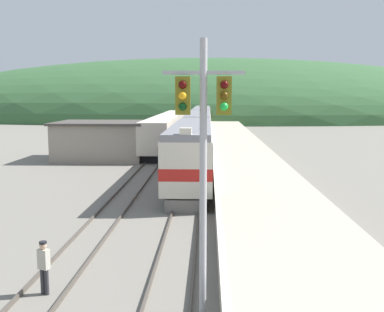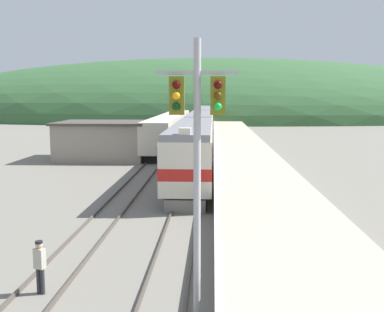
% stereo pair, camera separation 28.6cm
% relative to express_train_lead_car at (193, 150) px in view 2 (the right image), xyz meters
% --- Properties ---
extents(track_main, '(1.52, 180.00, 0.16)m').
position_rel_express_train_lead_car_xyz_m(track_main, '(0.00, 42.88, -2.30)').
color(track_main, '#4C443D').
rests_on(track_main, ground).
extents(track_siding, '(1.52, 180.00, 0.16)m').
position_rel_express_train_lead_car_xyz_m(track_siding, '(-4.10, 42.88, -2.30)').
color(track_siding, '#4C443D').
rests_on(track_siding, ground).
extents(platform, '(5.88, 140.00, 1.10)m').
position_rel_express_train_lead_car_xyz_m(platform, '(4.55, 22.88, -1.83)').
color(platform, '#B2A893').
rests_on(platform, ground).
extents(distant_hills, '(191.08, 85.99, 34.72)m').
position_rel_express_train_lead_car_xyz_m(distant_hills, '(0.00, 103.51, -2.38)').
color(distant_hills, '#335B33').
rests_on(distant_hills, ground).
extents(station_shed, '(9.12, 7.44, 3.83)m').
position_rel_express_train_lead_car_xyz_m(station_shed, '(-9.61, 11.58, -0.45)').
color(station_shed, gray).
rests_on(station_shed, ground).
extents(express_train_lead_car, '(2.99, 19.81, 4.70)m').
position_rel_express_train_lead_car_xyz_m(express_train_lead_car, '(0.00, 0.00, 0.00)').
color(express_train_lead_car, black).
rests_on(express_train_lead_car, ground).
extents(carriage_second, '(2.98, 21.22, 4.34)m').
position_rel_express_train_lead_car_xyz_m(carriage_second, '(0.00, 21.63, -0.01)').
color(carriage_second, black).
rests_on(carriage_second, ground).
extents(carriage_third, '(2.98, 21.22, 4.34)m').
position_rel_express_train_lead_car_xyz_m(carriage_third, '(0.00, 43.73, -0.01)').
color(carriage_third, black).
rests_on(carriage_third, ground).
extents(carriage_fourth, '(2.98, 21.22, 4.34)m').
position_rel_express_train_lead_car_xyz_m(carriage_fourth, '(0.00, 65.83, -0.01)').
color(carriage_fourth, black).
rests_on(carriage_fourth, ground).
extents(siding_train, '(2.90, 36.15, 3.92)m').
position_rel_express_train_lead_car_xyz_m(siding_train, '(-4.10, 26.03, -0.36)').
color(siding_train, black).
rests_on(siding_train, ground).
extents(signal_mast_main, '(2.20, 0.42, 7.95)m').
position_rel_express_train_lead_car_xyz_m(signal_mast_main, '(1.10, -21.42, 2.84)').
color(signal_mast_main, '#9E9EA3').
rests_on(signal_mast_main, ground).
extents(track_worker, '(0.42, 0.34, 1.78)m').
position_rel_express_train_lead_car_xyz_m(track_worker, '(-4.07, -19.78, -1.35)').
color(track_worker, '#2D2D33').
rests_on(track_worker, ground).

